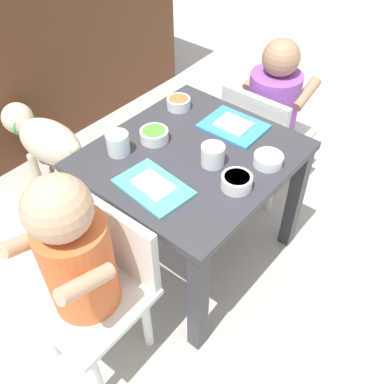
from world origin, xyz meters
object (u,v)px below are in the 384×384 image
at_px(food_tray_left, 153,187).
at_px(cereal_bowl_right_side, 154,135).
at_px(food_tray_right, 234,126).
at_px(veggie_bowl_far, 268,159).
at_px(water_cup_right, 214,155).
at_px(seated_child_left, 81,259).
at_px(veggie_bowl_near, 237,181).
at_px(seated_child_right, 270,106).
at_px(cereal_bowl_left_side, 179,103).
at_px(water_cup_left, 118,144).
at_px(dog, 44,139).
at_px(dining_table, 192,173).

height_order(food_tray_left, cereal_bowl_right_side, cereal_bowl_right_side).
xyz_separation_m(food_tray_right, veggie_bowl_far, (-0.09, -0.18, 0.01)).
xyz_separation_m(food_tray_right, water_cup_right, (-0.18, -0.06, 0.02)).
height_order(seated_child_left, veggie_bowl_near, seated_child_left).
height_order(seated_child_right, cereal_bowl_left_side, seated_child_right).
distance_m(food_tray_left, food_tray_right, 0.37).
height_order(water_cup_left, cereal_bowl_left_side, water_cup_left).
bearing_deg(veggie_bowl_far, water_cup_left, 122.55).
distance_m(cereal_bowl_left_side, veggie_bowl_far, 0.40).
relative_size(seated_child_right, dog, 1.53).
xyz_separation_m(seated_child_right, dog, (-0.54, 0.71, -0.18)).
bearing_deg(seated_child_right, cereal_bowl_right_side, 165.44).
bearing_deg(veggie_bowl_far, cereal_bowl_right_side, 110.66).
xyz_separation_m(seated_child_right, food_tray_left, (-0.64, -0.02, 0.07)).
relative_size(dining_table, veggie_bowl_near, 6.93).
bearing_deg(water_cup_left, food_tray_right, -30.11).
xyz_separation_m(veggie_bowl_far, veggie_bowl_near, (-0.14, 0.01, 0.00)).
distance_m(dog, food_tray_right, 0.81).
bearing_deg(veggie_bowl_near, food_tray_left, 130.99).
bearing_deg(water_cup_right, water_cup_left, 119.73).
bearing_deg(cereal_bowl_right_side, veggie_bowl_near, -92.29).
relative_size(food_tray_left, water_cup_left, 3.18).
xyz_separation_m(dog, food_tray_left, (-0.11, -0.73, 0.25)).
xyz_separation_m(seated_child_left, cereal_bowl_right_side, (0.43, 0.16, 0.05)).
distance_m(dog, veggie_bowl_near, 0.94).
relative_size(dog, cereal_bowl_left_side, 5.33).
height_order(dining_table, veggie_bowl_near, veggie_bowl_near).
xyz_separation_m(dog, water_cup_left, (-0.06, -0.54, 0.27)).
xyz_separation_m(dog, cereal_bowl_right_side, (0.06, -0.58, 0.26)).
bearing_deg(dog, cereal_bowl_right_side, -84.54).
distance_m(water_cup_left, water_cup_right, 0.28).
bearing_deg(cereal_bowl_left_side, food_tray_left, -148.71).
height_order(seated_child_left, food_tray_left, seated_child_left).
distance_m(dog, food_tray_left, 0.78).
bearing_deg(cereal_bowl_left_side, cereal_bowl_right_side, -161.32).
bearing_deg(dining_table, veggie_bowl_near, -101.41).
bearing_deg(veggie_bowl_far, food_tray_left, 147.27).
relative_size(dining_table, cereal_bowl_left_side, 7.43).
height_order(veggie_bowl_far, cereal_bowl_right_side, cereal_bowl_right_side).
xyz_separation_m(dining_table, dog, (-0.08, 0.71, -0.16)).
height_order(seated_child_left, water_cup_right, seated_child_left).
bearing_deg(food_tray_right, food_tray_left, 180.00).
distance_m(food_tray_left, cereal_bowl_right_side, 0.22).
distance_m(food_tray_right, veggie_bowl_near, 0.28).
bearing_deg(water_cup_left, dining_table, -50.95).
bearing_deg(water_cup_right, seated_child_right, 10.19).
bearing_deg(water_cup_left, cereal_bowl_right_side, -19.48).
xyz_separation_m(food_tray_left, cereal_bowl_left_side, (0.35, 0.21, 0.01)).
height_order(food_tray_right, cereal_bowl_left_side, cereal_bowl_left_side).
height_order(veggie_bowl_far, veggie_bowl_near, veggie_bowl_near).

